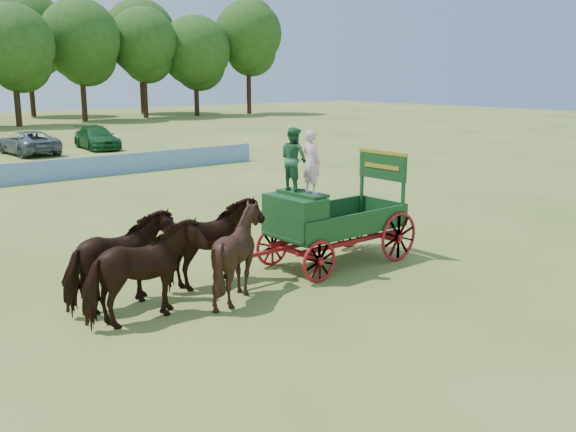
{
  "coord_description": "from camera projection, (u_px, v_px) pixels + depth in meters",
  "views": [
    {
      "loc": [
        -10.93,
        -13.31,
        5.13
      ],
      "look_at": [
        0.13,
        0.0,
        1.3
      ],
      "focal_mm": 40.0,
      "sensor_mm": 36.0,
      "label": 1
    }
  ],
  "objects": [
    {
      "name": "horse_lead_left",
      "position": [
        144.0,
        273.0,
        13.37
      ],
      "size": [
        2.6,
        1.29,
        2.15
      ],
      "primitive_type": "imported",
      "rotation": [
        0.0,
        0.0,
        1.62
      ],
      "color": "black",
      "rests_on": "ground"
    },
    {
      "name": "horse_lead_right",
      "position": [
        121.0,
        262.0,
        14.19
      ],
      "size": [
        2.69,
        1.53,
        2.15
      ],
      "primitive_type": "imported",
      "rotation": [
        0.0,
        0.0,
        1.72
      ],
      "color": "black",
      "rests_on": "ground"
    },
    {
      "name": "ground",
      "position": [
        284.0,
        262.0,
        17.93
      ],
      "size": [
        160.0,
        160.0,
        0.0
      ],
      "primitive_type": "plane",
      "color": "#9B9246",
      "rests_on": "ground"
    },
    {
      "name": "horse_wheel_left",
      "position": [
        238.0,
        253.0,
        14.86
      ],
      "size": [
        2.21,
        2.03,
        2.16
      ],
      "primitive_type": "imported",
      "rotation": [
        0.0,
        0.0,
        1.41
      ],
      "color": "black",
      "rests_on": "ground"
    },
    {
      "name": "horse_wheel_right",
      "position": [
        212.0,
        244.0,
        15.69
      ],
      "size": [
        2.63,
        1.35,
        2.15
      ],
      "primitive_type": "imported",
      "rotation": [
        0.0,
        0.0,
        1.64
      ],
      "color": "black",
      "rests_on": "ground"
    },
    {
      "name": "farm_dray",
      "position": [
        315.0,
        207.0,
        17.0
      ],
      "size": [
        6.0,
        2.0,
        3.8
      ],
      "color": "maroon",
      "rests_on": "ground"
    },
    {
      "name": "sponsor_banner",
      "position": [
        30.0,
        173.0,
        30.71
      ],
      "size": [
        26.0,
        0.08,
        1.05
      ],
      "primitive_type": "cube",
      "color": "#205CAF",
      "rests_on": "ground"
    }
  ]
}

